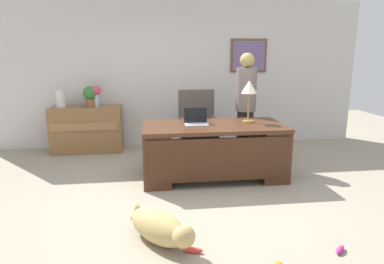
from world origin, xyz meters
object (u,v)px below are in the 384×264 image
object	(u,v)px
credenza	(87,129)
person_standing	(246,107)
dog_toy_bone	(192,250)
armchair	(197,128)
vase_empty	(61,99)
dog_toy_plush	(340,250)
laptop	(196,120)
potted_plant	(90,95)
vase_with_flowers	(96,94)
desk	(214,149)
dog_lying	(160,227)
desk_lamp	(249,90)

from	to	relation	value
credenza	person_standing	bearing A→B (deg)	-18.92
credenza	dog_toy_bone	size ratio (longest dim) A/B	6.48
armchair	vase_empty	distance (m)	2.43
vase_empty	dog_toy_plush	distance (m)	4.85
laptop	vase_empty	world-z (taller)	vase_empty
credenza	vase_empty	xyz separation A→B (m)	(-0.41, 0.00, 0.55)
credenza	dog_toy_plush	xyz separation A→B (m)	(2.74, -3.57, -0.38)
person_standing	potted_plant	bearing A→B (deg)	160.42
credenza	vase_empty	distance (m)	0.69
vase_with_flowers	vase_empty	bearing A→B (deg)	180.00
laptop	vase_with_flowers	bearing A→B (deg)	135.61
desk	dog_lying	distance (m)	1.82
credenza	vase_with_flowers	world-z (taller)	vase_with_flowers
laptop	dog_toy_bone	world-z (taller)	laptop
vase_with_flowers	desk_lamp	bearing A→B (deg)	-32.32
armchair	person_standing	bearing A→B (deg)	-24.59
armchair	dog_toy_bone	world-z (taller)	armchair
potted_plant	armchair	bearing A→B (deg)	-17.48
desk_lamp	vase_with_flowers	xyz separation A→B (m)	(-2.31, 1.46, -0.19)
dog_lying	credenza	bearing A→B (deg)	110.18
dog_toy_bone	desk_lamp	bearing A→B (deg)	61.66
person_standing	potted_plant	distance (m)	2.70
desk_lamp	dog_lying	bearing A→B (deg)	-127.06
dog_lying	vase_with_flowers	bearing A→B (deg)	107.07
armchair	desk_lamp	size ratio (longest dim) A/B	1.89
vase_with_flowers	vase_empty	size ratio (longest dim) A/B	1.24
desk_lamp	potted_plant	bearing A→B (deg)	148.80
credenza	armchair	distance (m)	1.99
person_standing	vase_with_flowers	xyz separation A→B (m)	(-2.44, 0.90, 0.14)
dog_lying	desk_lamp	size ratio (longest dim) A/B	1.26
potted_plant	dog_toy_bone	world-z (taller)	potted_plant
person_standing	potted_plant	world-z (taller)	person_standing
armchair	desk_lamp	world-z (taller)	desk_lamp
laptop	dog_toy_bone	xyz separation A→B (m)	(-0.30, -1.89, -0.79)
dog_toy_bone	credenza	bearing A→B (deg)	113.05
desk	potted_plant	bearing A→B (deg)	139.81
vase_with_flowers	potted_plant	world-z (taller)	vase_with_flowers
dog_lying	dog_toy_plush	world-z (taller)	dog_lying
desk	credenza	distance (m)	2.55
desk_lamp	dog_toy_bone	size ratio (longest dim) A/B	3.15
vase_with_flowers	vase_empty	world-z (taller)	vase_with_flowers
credenza	armchair	world-z (taller)	armchair
laptop	dog_toy_bone	bearing A→B (deg)	-98.87
desk	dog_toy_plush	distance (m)	2.15
armchair	dog_toy_plush	xyz separation A→B (m)	(0.84, -3.00, -0.47)
credenza	potted_plant	xyz separation A→B (m)	(0.09, 0.00, 0.60)
desk_lamp	potted_plant	distance (m)	2.83
dog_lying	desk	bearing A→B (deg)	63.54
credenza	armchair	size ratio (longest dim) A/B	1.09
person_standing	vase_empty	bearing A→B (deg)	163.45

